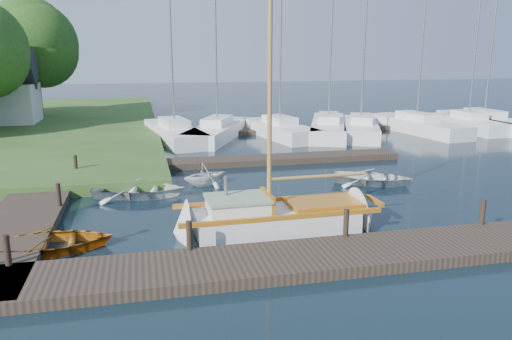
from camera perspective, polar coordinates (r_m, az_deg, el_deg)
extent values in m
plane|color=black|center=(18.94, 0.00, -3.54)|extent=(160.00, 160.00, 0.00)
cube|color=#2C231C|center=(13.46, 5.89, -10.07)|extent=(18.00, 2.20, 0.30)
cube|color=#2C231C|center=(20.73, -23.46, -2.74)|extent=(2.20, 18.00, 0.30)
cube|color=#2C231C|center=(25.48, 1.07, 1.18)|extent=(14.00, 1.60, 0.30)
cube|color=#2C231C|center=(36.89, 9.57, 4.73)|extent=(30.00, 1.60, 0.30)
cylinder|color=black|center=(13.94, -26.56, -8.18)|extent=(0.16, 0.16, 0.80)
cylinder|color=black|center=(13.57, -7.64, -7.41)|extent=(0.16, 0.16, 0.80)
cylinder|color=black|center=(14.64, 10.26, -5.95)|extent=(0.16, 0.16, 0.80)
cylinder|color=black|center=(16.89, 24.48, -4.37)|extent=(0.16, 0.16, 0.80)
cylinder|color=black|center=(18.52, -21.63, -2.63)|extent=(0.16, 0.16, 0.80)
cylinder|color=black|center=(23.34, -19.92, 0.64)|extent=(0.16, 0.16, 0.80)
cube|color=silver|center=(15.76, 2.19, -6.16)|extent=(5.04, 2.09, 0.90)
cone|color=silver|center=(16.83, 12.25, -5.19)|extent=(1.34, 1.98, 1.96)
cone|color=silver|center=(15.24, -8.60, -6.99)|extent=(1.04, 1.98, 1.96)
cube|color=#9C500D|center=(16.46, 1.29, -3.44)|extent=(6.20, 0.23, 0.14)
cube|color=#9C500D|center=(14.74, 3.24, -5.46)|extent=(6.20, 0.23, 0.14)
cube|color=#9C500D|center=(16.84, 13.41, -3.42)|extent=(0.14, 1.10, 0.14)
cube|color=silver|center=(15.27, -2.12, -4.15)|extent=(1.83, 1.43, 0.44)
cube|color=#88A382|center=(15.20, -2.13, -3.25)|extent=(1.93, 1.53, 0.08)
cube|color=#9C500D|center=(15.46, 1.33, -3.61)|extent=(0.15, 1.40, 0.60)
cylinder|color=slate|center=(15.34, -3.47, -1.84)|extent=(0.12, 0.12, 0.60)
cube|color=#9C500D|center=(16.09, 7.70, -3.80)|extent=(2.23, 1.54, 0.20)
cylinder|color=olive|center=(14.83, 1.60, 10.98)|extent=(0.14, 0.14, 8.40)
cylinder|color=olive|center=(15.78, 7.13, -0.73)|extent=(3.20, 0.16, 0.10)
imported|color=#9C500D|center=(15.32, -22.41, -7.29)|extent=(3.47, 2.54, 0.70)
imported|color=silver|center=(19.96, -13.20, -1.92)|extent=(4.03, 3.27, 0.74)
imported|color=silver|center=(21.19, -5.76, -0.30)|extent=(2.52, 2.36, 1.06)
imported|color=silver|center=(21.90, 13.13, -0.65)|extent=(4.06, 3.70, 0.69)
cube|color=silver|center=(32.45, -9.30, 4.14)|extent=(3.66, 9.01, 0.90)
cube|color=silver|center=(32.35, -9.35, 5.37)|extent=(1.90, 3.26, 0.50)
cylinder|color=slate|center=(32.07, -9.67, 13.86)|extent=(0.12, 0.12, 10.07)
cube|color=silver|center=(32.90, -4.44, 4.40)|extent=(5.70, 8.94, 0.90)
cube|color=silver|center=(32.80, -4.46, 5.60)|extent=(2.57, 3.39, 0.50)
cylinder|color=slate|center=(32.52, -4.60, 13.55)|extent=(0.12, 0.12, 9.56)
cube|color=silver|center=(33.37, 2.72, 4.55)|extent=(3.62, 7.88, 0.90)
cube|color=silver|center=(33.27, 2.73, 5.74)|extent=(1.89, 2.88, 0.50)
cylinder|color=slate|center=(33.01, 2.84, 14.97)|extent=(0.12, 0.12, 11.18)
cube|color=silver|center=(34.98, 8.26, 4.82)|extent=(5.70, 10.12, 0.90)
cube|color=silver|center=(34.89, 8.30, 5.96)|extent=(2.58, 3.77, 0.50)
cylinder|color=slate|center=(34.62, 8.56, 13.76)|extent=(0.12, 0.12, 9.98)
cube|color=silver|center=(34.73, 11.86, 4.62)|extent=(5.29, 8.50, 0.90)
cube|color=silver|center=(34.64, 11.91, 5.76)|extent=(2.43, 3.22, 0.50)
cylinder|color=slate|center=(34.37, 12.25, 12.70)|extent=(0.12, 0.12, 8.87)
cube|color=silver|center=(37.19, 17.86, 4.82)|extent=(3.49, 9.24, 0.90)
cube|color=silver|center=(37.11, 17.93, 5.89)|extent=(1.84, 3.33, 0.50)
cylinder|color=slate|center=(36.87, 18.50, 13.77)|extent=(0.12, 0.12, 10.71)
cube|color=silver|center=(39.42, 23.09, 4.84)|extent=(2.24, 7.26, 0.90)
cube|color=silver|center=(39.34, 23.18, 5.85)|extent=(1.41, 2.55, 0.50)
cylinder|color=slate|center=(39.11, 23.82, 12.72)|extent=(0.12, 0.12, 9.96)
cube|color=silver|center=(40.98, 24.60, 4.98)|extent=(2.21, 9.10, 0.90)
cube|color=silver|center=(40.90, 24.70, 5.95)|extent=(1.40, 3.19, 0.50)
cylinder|color=slate|center=(40.69, 25.44, 13.52)|extent=(0.12, 0.12, 11.33)
cube|color=beige|center=(41.03, -27.20, 6.77)|extent=(5.00, 4.00, 2.80)
cylinder|color=#332114|center=(44.48, -23.53, 8.08)|extent=(0.36, 0.36, 3.67)
sphere|color=#1C4913|center=(44.38, -23.98, 12.93)|extent=(6.73, 6.73, 6.73)
sphere|color=#1C4913|center=(43.99, -23.34, 12.33)|extent=(5.71, 5.71, 5.71)
sphere|color=#1C4913|center=(44.86, -24.49, 13.79)|extent=(6.12, 6.12, 6.12)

